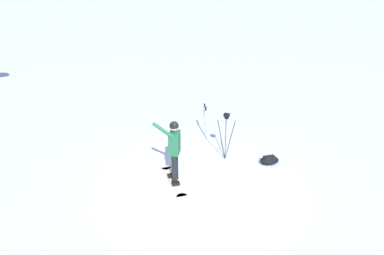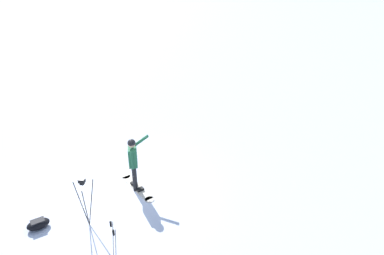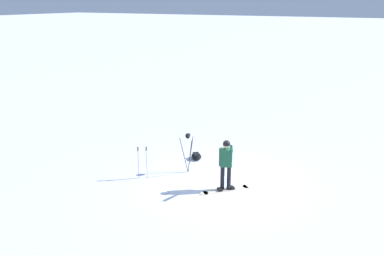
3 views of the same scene
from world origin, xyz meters
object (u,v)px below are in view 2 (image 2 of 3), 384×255
(ski_poles, at_px, (114,240))
(camera_tripod, at_px, (84,193))
(snowboard, at_px, (137,187))
(snowboarder, at_px, (133,159))
(gear_bag_large, at_px, (38,224))

(ski_poles, bearing_deg, camera_tripod, 47.86)
(snowboard, distance_m, camera_tripod, 2.27)
(snowboarder, height_order, gear_bag_large, snowboarder)
(snowboarder, relative_size, camera_tripod, 1.20)
(gear_bag_large, distance_m, ski_poles, 2.79)
(snowboarder, bearing_deg, snowboard, -45.30)
(gear_bag_large, relative_size, camera_tripod, 0.45)
(camera_tripod, xyz_separation_m, ski_poles, (-1.16, -1.28, -0.27))
(snowboarder, xyz_separation_m, snowboard, (0.03, -0.03, -1.07))
(snowboard, height_order, gear_bag_large, gear_bag_large)
(snowboarder, xyz_separation_m, ski_poles, (-3.00, -0.58, -0.30))
(camera_tripod, bearing_deg, snowboard, -21.14)
(camera_tripod, bearing_deg, snowboarder, -20.62)
(camera_tripod, bearing_deg, gear_bag_large, 104.80)
(snowboarder, xyz_separation_m, gear_bag_large, (-2.19, 2.00, -0.96))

